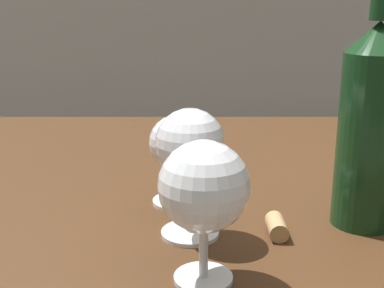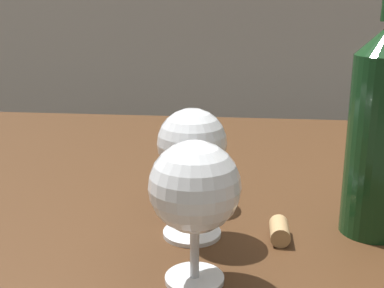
% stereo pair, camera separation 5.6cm
% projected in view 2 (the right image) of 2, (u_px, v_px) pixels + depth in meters
% --- Properties ---
extents(dining_table, '(1.33, 0.83, 0.77)m').
position_uv_depth(dining_table, '(273.00, 240.00, 0.79)').
color(dining_table, '#472B16').
rests_on(dining_table, ground_plane).
extents(wine_glass_cabernet, '(0.09, 0.09, 0.14)m').
position_uv_depth(wine_glass_cabernet, '(195.00, 189.00, 0.46)').
color(wine_glass_cabernet, white).
rests_on(wine_glass_cabernet, dining_table).
extents(wine_glass_chardonnay, '(0.08, 0.08, 0.15)m').
position_uv_depth(wine_glass_chardonnay, '(192.00, 147.00, 0.56)').
color(wine_glass_chardonnay, white).
rests_on(wine_glass_chardonnay, dining_table).
extents(wine_glass_merlot, '(0.07, 0.07, 0.12)m').
position_uv_depth(wine_glass_merlot, '(187.00, 146.00, 0.66)').
color(wine_glass_merlot, white).
rests_on(wine_glass_merlot, dining_table).
extents(wine_bottle, '(0.07, 0.07, 0.34)m').
position_uv_depth(wine_bottle, '(382.00, 125.00, 0.56)').
color(wine_bottle, '#143819').
rests_on(wine_bottle, dining_table).
extents(cork, '(0.02, 0.04, 0.02)m').
position_uv_depth(cork, '(280.00, 231.00, 0.57)').
color(cork, tan).
rests_on(cork, dining_table).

